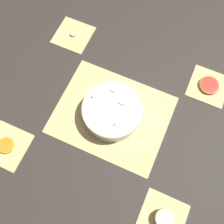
% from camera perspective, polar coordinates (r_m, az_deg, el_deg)
% --- Properties ---
extents(ground_plane, '(6.00, 6.00, 0.00)m').
position_cam_1_polar(ground_plane, '(1.14, -0.00, -0.61)').
color(ground_plane, '#2D2823').
extents(bamboo_mat_center, '(0.48, 0.38, 0.01)m').
position_cam_1_polar(bamboo_mat_center, '(1.13, -0.00, -0.56)').
color(bamboo_mat_center, '#D6B775').
rests_on(bamboo_mat_center, ground_plane).
extents(coaster_mat_near_left, '(0.17, 0.17, 0.01)m').
position_cam_1_polar(coaster_mat_near_left, '(1.27, 20.27, 5.33)').
color(coaster_mat_near_left, '#D6B775').
rests_on(coaster_mat_near_left, ground_plane).
extents(coaster_mat_near_right, '(0.17, 0.17, 0.01)m').
position_cam_1_polar(coaster_mat_near_right, '(1.35, -8.44, 16.29)').
color(coaster_mat_near_right, '#D6B775').
rests_on(coaster_mat_near_right, ground_plane).
extents(coaster_mat_far_left, '(0.17, 0.17, 0.01)m').
position_cam_1_polar(coaster_mat_far_left, '(1.08, 10.90, -21.75)').
color(coaster_mat_far_left, '#D6B775').
rests_on(coaster_mat_far_left, ground_plane).
extents(coaster_mat_far_right, '(0.17, 0.17, 0.01)m').
position_cam_1_polar(coaster_mat_far_right, '(1.18, -21.92, -6.82)').
color(coaster_mat_far_right, '#D6B775').
rests_on(coaster_mat_far_right, ground_plane).
extents(fruit_salad_bowl, '(0.25, 0.25, 0.08)m').
position_cam_1_polar(fruit_salad_bowl, '(1.09, -0.00, 0.24)').
color(fruit_salad_bowl, silver).
rests_on(fruit_salad_bowl, bamboo_mat_center).
extents(apple_half, '(0.07, 0.07, 0.04)m').
position_cam_1_polar(apple_half, '(1.06, 11.15, -21.76)').
color(apple_half, gold).
rests_on(apple_half, coaster_mat_far_left).
extents(orange_slice_whole, '(0.07, 0.07, 0.01)m').
position_cam_1_polar(orange_slice_whole, '(1.17, -22.06, -6.72)').
color(orange_slice_whole, orange).
rests_on(orange_slice_whole, coaster_mat_far_right).
extents(banana_coin_single, '(0.03, 0.03, 0.01)m').
position_cam_1_polar(banana_coin_single, '(1.34, -8.48, 16.48)').
color(banana_coin_single, '#F7EFC6').
rests_on(banana_coin_single, coaster_mat_near_right).
extents(grapefruit_slice, '(0.09, 0.09, 0.01)m').
position_cam_1_polar(grapefruit_slice, '(1.26, 20.40, 5.51)').
color(grapefruit_slice, red).
rests_on(grapefruit_slice, coaster_mat_near_left).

